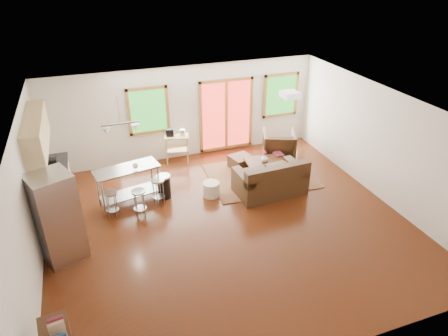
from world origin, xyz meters
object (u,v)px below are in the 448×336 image
object	(u,v)px
loveseat	(271,180)
armchair	(279,144)
ottoman	(241,162)
island	(128,179)
kitchen_cart	(176,139)
coffee_table	(264,162)
refrigerator	(57,217)
rug	(260,176)

from	to	relation	value
loveseat	armchair	xyz separation A→B (m)	(1.02, 1.63, 0.11)
ottoman	island	xyz separation A→B (m)	(-3.07, -0.69, 0.45)
ottoman	kitchen_cart	xyz separation A→B (m)	(-1.54, 0.98, 0.50)
ottoman	kitchen_cart	world-z (taller)	kitchen_cart
armchair	ottoman	world-z (taller)	armchair
coffee_table	armchair	xyz separation A→B (m)	(0.75, 0.68, 0.11)
loveseat	refrigerator	size ratio (longest dim) A/B	0.95
loveseat	coffee_table	xyz separation A→B (m)	(0.27, 0.95, -0.01)
coffee_table	island	bearing A→B (deg)	-176.41
kitchen_cart	armchair	bearing A→B (deg)	-15.55
ottoman	loveseat	bearing A→B (deg)	-81.89
coffee_table	loveseat	bearing A→B (deg)	-105.92
refrigerator	ottoman	bearing A→B (deg)	3.10
ottoman	refrigerator	xyz separation A→B (m)	(-4.52, -2.16, 0.71)
refrigerator	armchair	bearing A→B (deg)	0.01
coffee_table	ottoman	size ratio (longest dim) A/B	1.93
armchair	island	world-z (taller)	island
rug	loveseat	world-z (taller)	loveseat
armchair	refrigerator	bearing A→B (deg)	44.98
rug	armchair	size ratio (longest dim) A/B	2.92
refrigerator	rug	bearing A→B (deg)	-4.37
loveseat	island	distance (m)	3.37
loveseat	island	world-z (taller)	island
island	coffee_table	bearing A→B (deg)	3.59
loveseat	ottoman	world-z (taller)	loveseat
ottoman	rug	bearing A→B (deg)	-61.94
coffee_table	armchair	bearing A→B (deg)	41.99
coffee_table	ottoman	bearing A→B (deg)	135.39
loveseat	ottoman	size ratio (longest dim) A/B	3.11
ottoman	island	world-z (taller)	island
ottoman	refrigerator	distance (m)	5.06
coffee_table	refrigerator	size ratio (longest dim) A/B	0.59
armchair	ottoman	bearing A→B (deg)	32.41
island	kitchen_cart	distance (m)	2.26
armchair	kitchen_cart	bearing A→B (deg)	7.04
armchair	coffee_table	bearing A→B (deg)	64.58
coffee_table	ottoman	xyz separation A→B (m)	(-0.47, 0.47, -0.16)
rug	coffee_table	xyz separation A→B (m)	(0.16, 0.12, 0.33)
rug	island	world-z (taller)	island
loveseat	kitchen_cart	distance (m)	2.98
coffee_table	rug	bearing A→B (deg)	-143.51
rug	coffee_table	size ratio (longest dim) A/B	2.53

